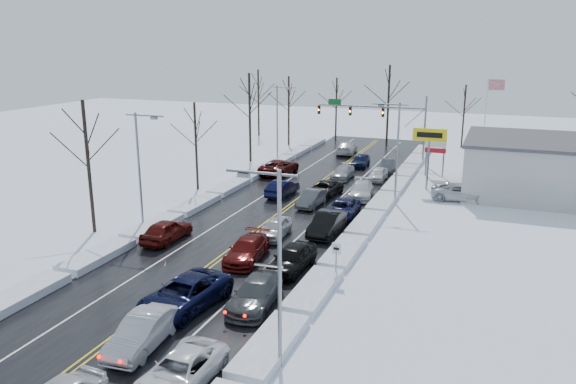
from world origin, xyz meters
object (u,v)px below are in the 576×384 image
at_px(flagpole, 487,114).
at_px(traffic_signal_mast, 382,116).
at_px(oncoming_car_0, 282,196).
at_px(tires_plus_sign, 430,139).

bearing_deg(flagpole, traffic_signal_mast, -170.27).
xyz_separation_m(flagpole, oncoming_car_0, (-17.02, -21.26, -5.93)).
distance_m(traffic_signal_mast, tires_plus_sign, 13.92).
xyz_separation_m(traffic_signal_mast, tires_plus_sign, (7.05, -12.00, -0.49)).
distance_m(tires_plus_sign, flagpole, 14.79).
height_order(flagpole, oncoming_car_0, flagpole).
xyz_separation_m(tires_plus_sign, flagpole, (4.67, 14.01, 0.93)).
height_order(tires_plus_sign, oncoming_car_0, tires_plus_sign).
bearing_deg(oncoming_car_0, flagpole, -124.55).
bearing_deg(tires_plus_sign, traffic_signal_mast, 120.46).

